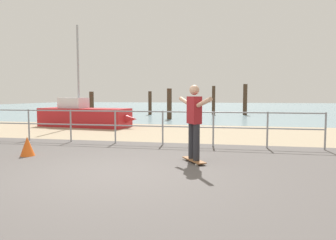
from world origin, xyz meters
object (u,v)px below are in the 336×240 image
object	(u,v)px
sailboat	(87,116)
skateboarder	(194,118)
traffic_cone	(27,147)
skateboard	(194,160)

from	to	relation	value
sailboat	skateboarder	world-z (taller)	sailboat
skateboarder	traffic_cone	world-z (taller)	skateboarder
skateboard	traffic_cone	world-z (taller)	traffic_cone
skateboard	skateboarder	world-z (taller)	skateboarder
skateboard	skateboarder	bearing A→B (deg)	-135.00
sailboat	traffic_cone	xyz separation A→B (m)	(1.84, -6.99, -0.27)
sailboat	skateboard	bearing A→B (deg)	-49.31
skateboarder	sailboat	bearing A→B (deg)	130.69
skateboarder	traffic_cone	distance (m)	4.18
sailboat	skateboarder	xyz separation A→B (m)	(5.94, -6.91, 0.50)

